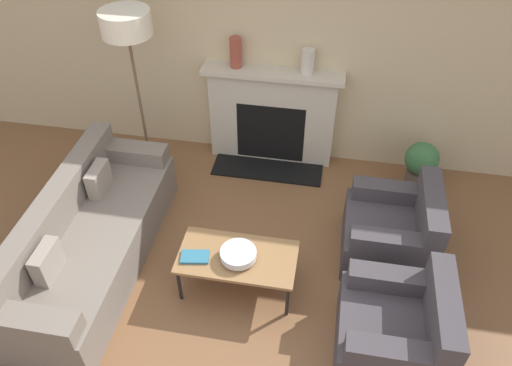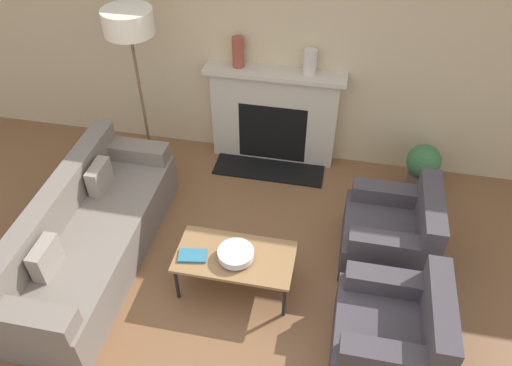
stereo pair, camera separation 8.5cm
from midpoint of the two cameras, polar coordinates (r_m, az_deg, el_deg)
ground_plane at (r=4.54m, az=-4.25°, el=-14.58°), size 18.00×18.00×0.00m
wall_back at (r=5.41m, az=1.68°, el=16.28°), size 18.00×0.06×2.90m
fireplace at (r=5.71m, az=2.48°, el=7.49°), size 1.53×0.59×1.16m
couch at (r=4.90m, az=-18.02°, el=-5.88°), size 0.83×2.29×0.81m
armchair_near at (r=4.21m, az=15.93°, el=-16.15°), size 0.82×0.85×0.79m
armchair_far at (r=4.88m, az=15.78°, el=-5.62°), size 0.82×0.85×0.79m
coffee_table at (r=4.40m, az=-1.86°, el=-8.58°), size 1.03×0.54×0.41m
bowl at (r=4.32m, az=-1.76°, el=-8.10°), size 0.32×0.32×0.09m
book at (r=4.39m, az=-6.69°, el=-8.26°), size 0.26×0.18×0.02m
floor_lamp at (r=5.09m, az=-13.68°, el=16.12°), size 0.49×0.49×1.91m
mantel_vase_left at (r=5.41m, az=-1.59°, el=14.71°), size 0.13×0.13×0.33m
mantel_vase_center_left at (r=5.32m, az=6.66°, el=13.58°), size 0.14×0.14×0.26m
potted_plant at (r=5.69m, az=18.88°, el=1.82°), size 0.36×0.36×0.58m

